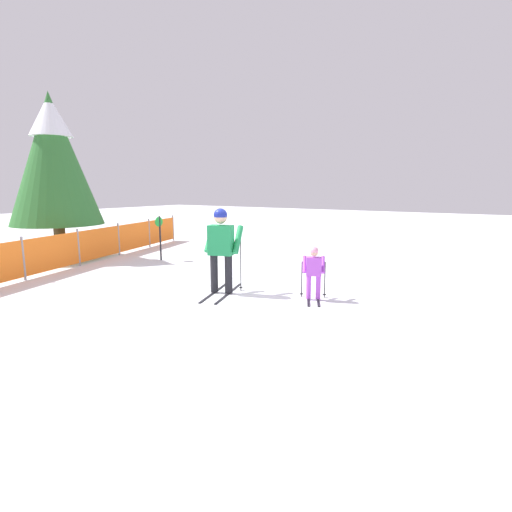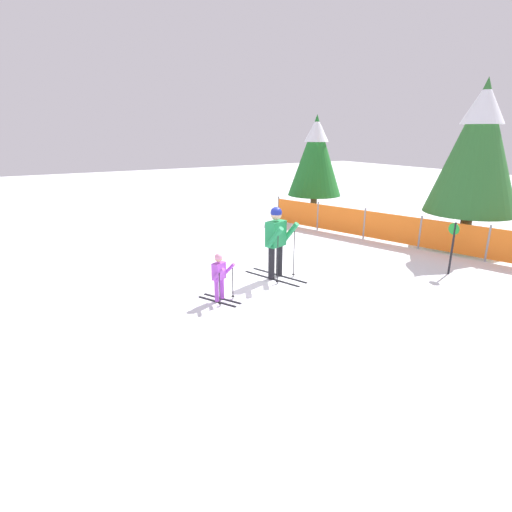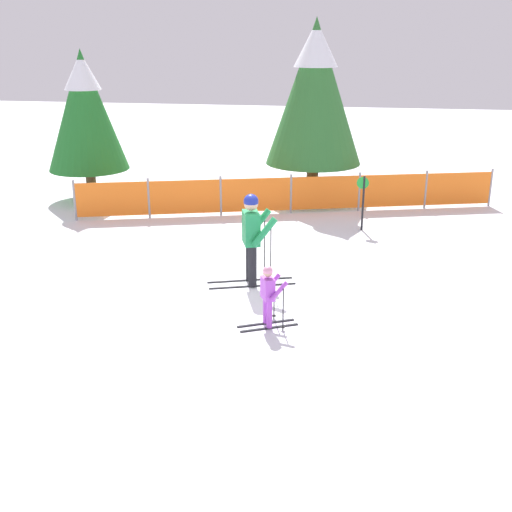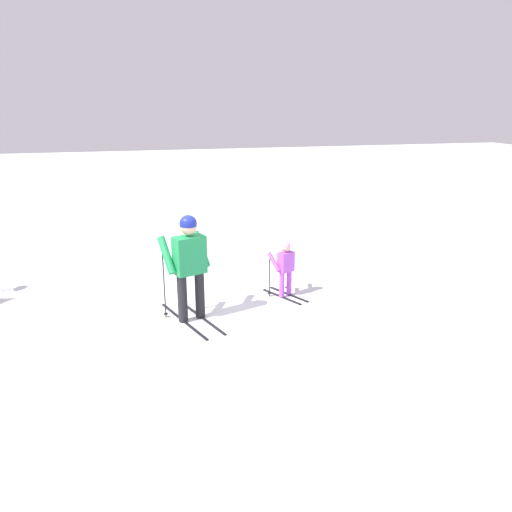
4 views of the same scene
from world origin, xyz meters
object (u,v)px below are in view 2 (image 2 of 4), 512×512
Objects in this scene: skier_adult at (277,236)px; conifer_far at (478,146)px; safety_fence at (420,232)px; trail_marker at (453,242)px; skier_child at (220,274)px; conifer_near at (316,154)px.

conifer_far reaches higher than skier_adult.
conifer_far is (0.56, 6.56, 1.95)m from skier_adult.
trail_marker reaches higher than safety_fence.
skier_adult is 1.89m from skier_child.
skier_child is 0.10× the size of safety_fence.
skier_adult is 4.27m from trail_marker.
skier_child is 0.25× the size of conifer_near.
safety_fence is 2.21m from trail_marker.
skier_adult is 5.04m from safety_fence.
conifer_near reaches higher than safety_fence.
skier_adult is at bearing 81.25° from skier_child.
skier_child is 6.78m from safety_fence.
trail_marker is (1.82, -1.22, 0.30)m from safety_fence.
conifer_far is 3.79m from trail_marker.
safety_fence is (-0.42, 6.77, -0.08)m from skier_child.
conifer_near is at bearing 174.69° from safety_fence.
skier_adult reaches higher than safety_fence.
conifer_far reaches higher than skier_child.
skier_adult is at bearing -45.19° from conifer_near.
skier_adult is 1.32× the size of trail_marker.
conifer_far reaches higher than conifer_near.
skier_child is at bearing -104.12° from trail_marker.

